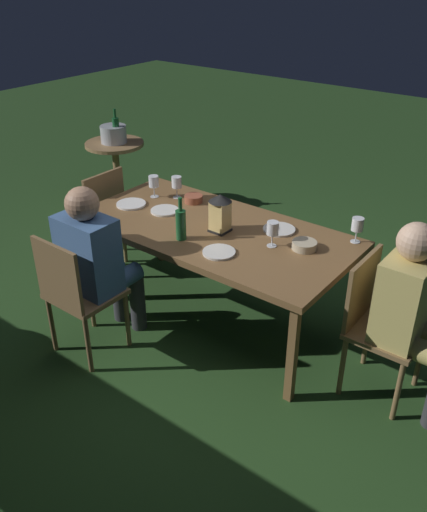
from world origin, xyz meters
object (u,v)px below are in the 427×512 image
at_px(wine_glass_b, 273,229).
at_px(side_table, 116,164).
at_px(plate_c, 279,229).
at_px(ice_bucket, 114,133).
at_px(green_bottle_on_table, 181,224).
at_px(wine_glass_d, 357,226).
at_px(dining_table, 213,235).
at_px(wine_glass_c, 154,182).
at_px(plate_d, 219,252).
at_px(chair_head_far, 97,215).
at_px(chair_side_right_b, 76,292).
at_px(plate_b, 164,211).
at_px(chair_head_near, 377,320).
at_px(person_in_blue, 97,259).
at_px(wine_glass_a, 177,183).
at_px(bowl_bread, 304,245).
at_px(bowl_olives, 194,198).
at_px(lantern_centerpiece, 220,211).
at_px(person_in_mustard, 415,311).
at_px(plate_a, 131,204).

distance_m(wine_glass_b, side_table, 2.69).
relative_size(plate_c, ice_bucket, 0.63).
height_order(wine_glass_b, ice_bucket, ice_bucket).
xyz_separation_m(green_bottle_on_table, wine_glass_d, (-0.92, -0.65, 0.01)).
relative_size(dining_table, wine_glass_c, 11.30).
bearing_deg(plate_d, chair_head_far, -10.27).
height_order(chair_side_right_b, side_table, chair_side_right_b).
bearing_deg(dining_table, green_bottle_on_table, 74.85).
bearing_deg(wine_glass_d, dining_table, 25.07).
bearing_deg(plate_b, chair_head_far, -0.29).
height_order(chair_head_near, person_in_blue, person_in_blue).
xyz_separation_m(wine_glass_a, plate_c, (-0.92, 0.01, -0.11)).
height_order(wine_glass_a, wine_glass_b, same).
xyz_separation_m(dining_table, bowl_bread, (-0.64, -0.11, 0.08)).
bearing_deg(wine_glass_c, wine_glass_d, -171.09).
distance_m(green_bottle_on_table, ice_bucket, 2.32).
relative_size(wine_glass_a, bowl_olives, 1.24).
height_order(wine_glass_b, bowl_olives, wine_glass_b).
xyz_separation_m(wine_glass_a, bowl_bread, (-1.18, 0.14, -0.09)).
bearing_deg(lantern_centerpiece, ice_bucket, -25.66).
distance_m(person_in_blue, wine_glass_a, 0.95).
distance_m(wine_glass_d, plate_d, 0.90).
xyz_separation_m(chair_head_far, bowl_bread, (-1.84, -0.11, 0.27)).
bearing_deg(wine_glass_d, chair_side_right_b, 44.65).
bearing_deg(person_in_blue, plate_b, -88.69).
bearing_deg(plate_d, person_in_blue, 31.24).
distance_m(plate_d, bowl_olives, 0.82).
distance_m(wine_glass_a, plate_c, 0.92).
xyz_separation_m(wine_glass_b, plate_c, (0.08, -0.22, -0.11)).
bearing_deg(wine_glass_c, lantern_centerpiece, 167.60).
relative_size(person_in_mustard, side_table, 1.65).
height_order(plate_a, bowl_bread, bowl_bread).
xyz_separation_m(plate_b, bowl_bread, (-1.08, -0.12, 0.02)).
bearing_deg(green_bottle_on_table, chair_side_right_b, 59.49).
xyz_separation_m(green_bottle_on_table, wine_glass_a, (0.47, -0.50, 0.01)).
xyz_separation_m(chair_head_near, side_table, (3.23, -0.99, -0.02)).
height_order(wine_glass_d, side_table, wine_glass_d).
bearing_deg(bowl_olives, plate_c, 178.42).
xyz_separation_m(chair_head_near, wine_glass_b, (0.75, -0.02, 0.36)).
relative_size(lantern_centerpiece, green_bottle_on_table, 0.91).
distance_m(chair_head_far, plate_d, 1.49).
relative_size(green_bottle_on_table, bowl_bread, 1.84).
bearing_deg(side_table, ice_bucket, -180.00).
distance_m(wine_glass_c, plate_d, 1.03).
xyz_separation_m(chair_head_far, chair_head_near, (-2.41, 0.00, 0.00)).
bearing_deg(plate_c, bowl_olives, -1.58).
relative_size(dining_table, chair_head_far, 2.19).
height_order(person_in_mustard, chair_side_right_b, person_in_mustard).
bearing_deg(lantern_centerpiece, bowl_bread, -167.91).
xyz_separation_m(chair_head_far, plate_b, (-0.76, 0.00, 0.25)).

